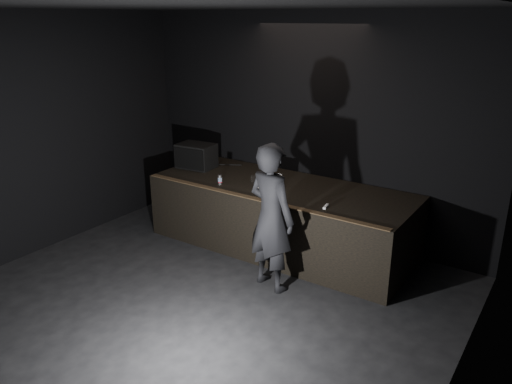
{
  "coord_description": "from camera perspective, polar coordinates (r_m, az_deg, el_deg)",
  "views": [
    {
      "loc": [
        3.65,
        -3.37,
        3.4
      ],
      "look_at": [
        -0.17,
        2.3,
        0.99
      ],
      "focal_mm": 35.0,
      "sensor_mm": 36.0,
      "label": 1
    }
  ],
  "objects": [
    {
      "name": "riser_lip",
      "position": [
        6.93,
        -0.15,
        -0.74
      ],
      "size": [
        3.92,
        0.1,
        0.01
      ],
      "primitive_type": "cube",
      "color": "brown",
      "rests_on": "stage_riser"
    },
    {
      "name": "wii_remote",
      "position": [
        6.68,
        8.0,
        -1.65
      ],
      "size": [
        0.06,
        0.16,
        0.03
      ],
      "primitive_type": "cube",
      "rotation": [
        0.0,
        0.0,
        0.16
      ],
      "color": "silver",
      "rests_on": "stage_riser"
    },
    {
      "name": "room_walls",
      "position": [
        5.15,
        -12.88,
        3.48
      ],
      "size": [
        6.1,
        7.1,
        3.52
      ],
      "color": "black",
      "rests_on": "ground"
    },
    {
      "name": "stage_riser",
      "position": [
        7.67,
        2.83,
        -2.77
      ],
      "size": [
        4.0,
        1.5,
        1.0
      ],
      "primitive_type": "cube",
      "color": "black",
      "rests_on": "ground"
    },
    {
      "name": "plastic_cup",
      "position": [
        7.59,
        -0.34,
        1.47
      ],
      "size": [
        0.09,
        0.09,
        0.11
      ],
      "primitive_type": "cylinder",
      "color": "white",
      "rests_on": "stage_riser"
    },
    {
      "name": "cable",
      "position": [
        8.56,
        -4.88,
        3.17
      ],
      "size": [
        0.86,
        0.48,
        0.02
      ],
      "primitive_type": "cylinder",
      "rotation": [
        0.0,
        1.57,
        0.5
      ],
      "color": "black",
      "rests_on": "stage_riser"
    },
    {
      "name": "stage_monitor",
      "position": [
        8.39,
        -6.86,
        4.12
      ],
      "size": [
        0.64,
        0.5,
        0.4
      ],
      "rotation": [
        0.0,
        0.0,
        0.11
      ],
      "color": "black",
      "rests_on": "stage_riser"
    },
    {
      "name": "beer_can",
      "position": [
        7.52,
        -4.14,
        1.4
      ],
      "size": [
        0.06,
        0.06,
        0.15
      ],
      "color": "silver",
      "rests_on": "stage_riser"
    },
    {
      "name": "ground",
      "position": [
        6.02,
        -11.4,
        -15.37
      ],
      "size": [
        7.0,
        7.0,
        0.0
      ],
      "primitive_type": "plane",
      "color": "black",
      "rests_on": "ground"
    },
    {
      "name": "person",
      "position": [
        6.36,
        1.75,
        -2.92
      ],
      "size": [
        0.8,
        0.62,
        1.96
      ],
      "primitive_type": "imported",
      "rotation": [
        0.0,
        0.0,
        2.91
      ],
      "color": "black",
      "rests_on": "ground"
    },
    {
      "name": "laptop",
      "position": [
        7.36,
        1.58,
        0.88
      ],
      "size": [
        0.34,
        0.31,
        0.21
      ],
      "rotation": [
        0.0,
        0.0,
        0.15
      ],
      "color": "silver",
      "rests_on": "stage_riser"
    }
  ]
}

